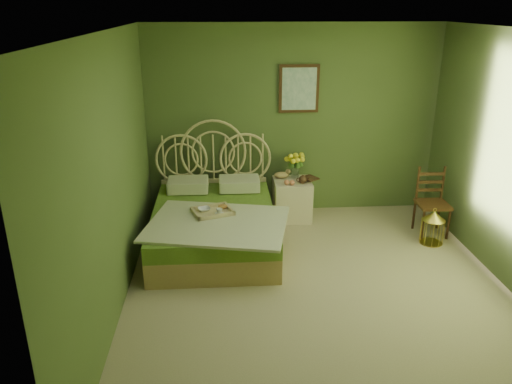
{
  "coord_description": "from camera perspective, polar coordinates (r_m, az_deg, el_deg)",
  "views": [
    {
      "loc": [
        -0.98,
        -4.45,
        2.83
      ],
      "look_at": [
        -0.59,
        1.0,
        0.75
      ],
      "focal_mm": 35.0,
      "sensor_mm": 36.0,
      "label": 1
    }
  ],
  "objects": [
    {
      "name": "wall_back",
      "position": [
        6.94,
        4.2,
        8.04
      ],
      "size": [
        4.0,
        0.0,
        4.0
      ],
      "primitive_type": "plane",
      "rotation": [
        1.57,
        0.0,
        0.0
      ],
      "color": "#516535",
      "rests_on": "floor"
    },
    {
      "name": "wall_left",
      "position": [
        4.81,
        -16.09,
        1.47
      ],
      "size": [
        0.0,
        4.5,
        4.5
      ],
      "primitive_type": "plane",
      "rotation": [
        1.57,
        0.0,
        1.57
      ],
      "color": "#516535",
      "rests_on": "floor"
    },
    {
      "name": "coffee_cup",
      "position": [
        5.82,
        -4.21,
        -2.21
      ],
      "size": [
        0.09,
        0.09,
        0.07
      ],
      "primitive_type": "imported",
      "rotation": [
        0.0,
        0.0,
        -0.33
      ],
      "color": "white",
      "rests_on": "bed"
    },
    {
      "name": "birdcage",
      "position": [
        6.6,
        19.53,
        -3.86
      ],
      "size": [
        0.28,
        0.28,
        0.43
      ],
      "rotation": [
        0.0,
        0.0,
        0.2
      ],
      "color": "gold",
      "rests_on": "floor"
    },
    {
      "name": "floor",
      "position": [
        5.36,
        7.23,
        -11.21
      ],
      "size": [
        4.5,
        4.5,
        0.0
      ],
      "primitive_type": "plane",
      "color": "tan",
      "rests_on": "ground"
    },
    {
      "name": "nightstand",
      "position": [
        6.91,
        4.17,
        -0.24
      ],
      "size": [
        0.5,
        0.5,
        0.98
      ],
      "color": "beige",
      "rests_on": "floor"
    },
    {
      "name": "cereal_bowl",
      "position": [
        5.93,
        -5.95,
        -1.97
      ],
      "size": [
        0.18,
        0.18,
        0.04
      ],
      "primitive_type": "imported",
      "rotation": [
        0.0,
        0.0,
        0.31
      ],
      "color": "white",
      "rests_on": "bed"
    },
    {
      "name": "wall_art",
      "position": [
        6.84,
        4.94,
        11.67
      ],
      "size": [
        0.54,
        0.04,
        0.64
      ],
      "color": "#38230F",
      "rests_on": "wall_back"
    },
    {
      "name": "chair",
      "position": [
        6.81,
        19.4,
        -0.57
      ],
      "size": [
        0.4,
        0.4,
        0.87
      ],
      "rotation": [
        0.0,
        0.0,
        -0.03
      ],
      "color": "#38230F",
      "rests_on": "floor"
    },
    {
      "name": "bed",
      "position": [
        6.17,
        -4.81,
        -3.45
      ],
      "size": [
        1.74,
        2.2,
        1.36
      ],
      "color": "tan",
      "rests_on": "floor"
    },
    {
      "name": "book_lower",
      "position": [
        6.87,
        5.66,
        1.47
      ],
      "size": [
        0.26,
        0.28,
        0.02
      ],
      "primitive_type": "imported",
      "rotation": [
        0.0,
        0.0,
        0.49
      ],
      "color": "#381E0F",
      "rests_on": "nightstand"
    },
    {
      "name": "ceiling",
      "position": [
        4.56,
        8.76,
        17.73
      ],
      "size": [
        4.5,
        4.5,
        0.0
      ],
      "primitive_type": "plane",
      "rotation": [
        3.14,
        0.0,
        0.0
      ],
      "color": "silver",
      "rests_on": "wall_back"
    },
    {
      "name": "book_upper",
      "position": [
        6.86,
        5.66,
        1.61
      ],
      "size": [
        0.24,
        0.25,
        0.02
      ],
      "primitive_type": "imported",
      "rotation": [
        0.0,
        0.0,
        -0.65
      ],
      "color": "#472819",
      "rests_on": "nightstand"
    }
  ]
}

